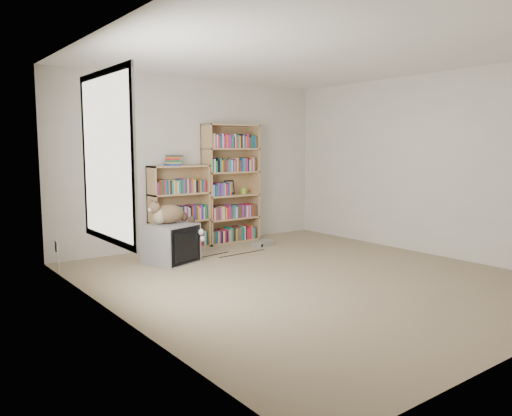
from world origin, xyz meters
TOP-DOWN VIEW (x-y plane):
  - floor at (0.00, 0.00)m, footprint 4.50×5.00m
  - wall_back at (0.00, 2.50)m, footprint 4.50×0.02m
  - wall_left at (-2.25, 0.00)m, footprint 0.02×5.00m
  - wall_right at (2.25, 0.00)m, footprint 0.02×5.00m
  - ceiling at (0.00, 0.00)m, footprint 4.50×5.00m
  - window at (-2.24, 0.20)m, footprint 0.02×1.22m
  - crt_tv at (-0.91, 1.61)m, footprint 0.73×0.69m
  - cat at (-0.85, 1.63)m, footprint 0.68×0.48m
  - bookcase_tall at (0.54, 2.36)m, footprint 0.92×0.30m
  - bookcase_short at (-0.38, 2.36)m, footprint 0.89×0.30m
  - book_stack at (-0.47, 2.32)m, footprint 0.18×0.23m
  - green_mug at (0.77, 2.34)m, footprint 0.08×0.08m
  - framed_print at (0.57, 2.44)m, footprint 0.16×0.05m
  - dvd_player at (0.76, 1.79)m, footprint 0.37×0.32m
  - wall_outlet at (-2.24, 1.95)m, footprint 0.01×0.08m
  - floor_cables at (0.21, 1.37)m, footprint 1.20×0.70m

SIDE VIEW (x-z plane):
  - floor at x=0.00m, z-range -0.01..0.01m
  - floor_cables at x=0.21m, z-range 0.00..0.01m
  - dvd_player at x=0.76m, z-range 0.00..0.07m
  - crt_tv at x=-0.91m, z-range 0.00..0.51m
  - wall_outlet at x=-2.24m, z-range 0.26..0.39m
  - bookcase_short at x=-0.38m, z-range -0.06..1.17m
  - cat at x=-0.85m, z-range 0.33..0.87m
  - green_mug at x=0.77m, z-range 0.75..0.84m
  - framed_print at x=0.57m, z-range 0.75..0.97m
  - bookcase_tall at x=0.54m, z-range -0.05..1.79m
  - wall_back at x=0.00m, z-range 0.00..2.50m
  - wall_left at x=-2.25m, z-range 0.00..2.50m
  - wall_right at x=2.25m, z-range 0.00..2.50m
  - book_stack at x=-0.47m, z-range 1.23..1.38m
  - window at x=-2.24m, z-range 0.64..2.16m
  - ceiling at x=0.00m, z-range 2.49..2.51m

